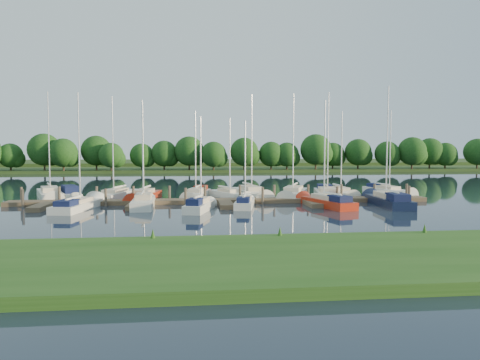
{
  "coord_description": "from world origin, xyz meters",
  "views": [
    {
      "loc": [
        -3.19,
        -36.48,
        5.33
      ],
      "look_at": [
        1.6,
        8.0,
        2.2
      ],
      "focal_mm": 35.0,
      "sensor_mm": 36.0,
      "label": 1
    }
  ],
  "objects": [
    {
      "name": "sailboat_s_3",
      "position": [
        1.69,
        4.85,
        0.31
      ],
      "size": [
        2.47,
        6.27,
        8.02
      ],
      "rotation": [
        0.0,
        0.0,
        -0.2
      ],
      "color": "white",
      "rests_on": "ground"
    },
    {
      "name": "sailboat_n_4",
      "position": [
        -2.49,
        13.24,
        0.31
      ],
      "size": [
        3.2,
        7.49,
        9.48
      ],
      "rotation": [
        0.0,
        0.0,
        2.9
      ],
      "color": "white",
      "rests_on": "ground"
    },
    {
      "name": "sailboat_n_7",
      "position": [
        7.69,
        11.87,
        0.28
      ],
      "size": [
        4.71,
        8.78,
        11.35
      ],
      "rotation": [
        0.0,
        0.0,
        2.77
      ],
      "color": "white",
      "rests_on": "ground"
    },
    {
      "name": "near_bank",
      "position": [
        0.0,
        -16.0,
        0.25
      ],
      "size": [
        90.0,
        10.0,
        0.5
      ],
      "primitive_type": "cube",
      "color": "#214C15",
      "rests_on": "ground"
    },
    {
      "name": "sailboat_n_3",
      "position": [
        -7.81,
        11.26,
        0.28
      ],
      "size": [
        3.03,
        8.21,
        10.39
      ],
      "rotation": [
        0.0,
        0.0,
        2.98
      ],
      "color": "#A7230F",
      "rests_on": "ground"
    },
    {
      "name": "sailboat_s_1",
      "position": [
        -7.32,
        5.62,
        0.29
      ],
      "size": [
        1.93,
        7.49,
        9.84
      ],
      "rotation": [
        0.0,
        0.0,
        0.02
      ],
      "color": "white",
      "rests_on": "ground"
    },
    {
      "name": "ground",
      "position": [
        0.0,
        0.0,
        0.0
      ],
      "size": [
        260.0,
        260.0,
        0.0
      ],
      "primitive_type": "plane",
      "color": "black",
      "rests_on": "ground"
    },
    {
      "name": "sailboat_n_5",
      "position": [
        0.91,
        12.76,
        0.27
      ],
      "size": [
        4.09,
        6.62,
        8.73
      ],
      "rotation": [
        0.0,
        0.0,
        3.6
      ],
      "color": "white",
      "rests_on": "ground"
    },
    {
      "name": "sailboat_n_8",
      "position": [
        11.28,
        11.62,
        0.32
      ],
      "size": [
        3.53,
        9.15,
        11.45
      ],
      "rotation": [
        0.0,
        0.0,
        2.96
      ],
      "color": "white",
      "rests_on": "ground"
    },
    {
      "name": "distant_hill",
      "position": [
        0.0,
        100.0,
        0.7
      ],
      "size": [
        220.0,
        40.0,
        1.4
      ],
      "primitive_type": "cube",
      "color": "#375123",
      "rests_on": "ground"
    },
    {
      "name": "sailboat_n_9",
      "position": [
        13.27,
        13.27,
        0.27
      ],
      "size": [
        1.98,
        7.52,
        9.56
      ],
      "rotation": [
        0.0,
        0.0,
        3.17
      ],
      "color": "white",
      "rests_on": "ground"
    },
    {
      "name": "sailboat_n_0",
      "position": [
        -17.64,
        13.62,
        0.28
      ],
      "size": [
        4.63,
        8.87,
        11.47
      ],
      "rotation": [
        0.0,
        0.0,
        3.5
      ],
      "color": "white",
      "rests_on": "ground"
    },
    {
      "name": "motorboat",
      "position": [
        -15.49,
        13.11,
        0.36
      ],
      "size": [
        3.46,
        5.68,
        1.75
      ],
      "rotation": [
        0.0,
        0.0,
        3.55
      ],
      "color": "white",
      "rests_on": "ground"
    },
    {
      "name": "sailboat_s_2",
      "position": [
        -2.37,
        2.66,
        0.33
      ],
      "size": [
        2.87,
        6.32,
        8.28
      ],
      "rotation": [
        0.0,
        0.0,
        -0.27
      ],
      "color": "white",
      "rests_on": "ground"
    },
    {
      "name": "sailboat_n_10",
      "position": [
        19.35,
        14.83,
        0.3
      ],
      "size": [
        3.32,
        7.86,
        9.81
      ],
      "rotation": [
        0.0,
        0.0,
        3.38
      ],
      "color": "white",
      "rests_on": "ground"
    },
    {
      "name": "sailboat_s_4",
      "position": [
        9.03,
        4.24,
        0.32
      ],
      "size": [
        3.56,
        7.83,
        9.98
      ],
      "rotation": [
        0.0,
        0.0,
        0.27
      ],
      "color": "#A7230F",
      "rests_on": "ground"
    },
    {
      "name": "dock",
      "position": [
        0.0,
        7.31,
        0.2
      ],
      "size": [
        40.0,
        6.0,
        0.4
      ],
      "color": "brown",
      "rests_on": "ground"
    },
    {
      "name": "sailboat_n_6",
      "position": [
        3.31,
        13.05,
        0.28
      ],
      "size": [
        3.51,
        9.0,
        11.39
      ],
      "rotation": [
        0.0,
        0.0,
        3.33
      ],
      "color": "white",
      "rests_on": "ground"
    },
    {
      "name": "far_shore",
      "position": [
        0.0,
        75.0,
        0.3
      ],
      "size": [
        180.0,
        30.0,
        0.6
      ],
      "primitive_type": "cube",
      "color": "#213C17",
      "rests_on": "ground"
    },
    {
      "name": "sailboat_s_5",
      "position": [
        14.83,
        4.39,
        0.34
      ],
      "size": [
        2.57,
        8.89,
        11.36
      ],
      "rotation": [
        0.0,
        0.0,
        -0.06
      ],
      "color": "black",
      "rests_on": "ground"
    },
    {
      "name": "treeline",
      "position": [
        1.31,
        61.99,
        4.09
      ],
      "size": [
        147.7,
        9.3,
        8.16
      ],
      "color": "#38281C",
      "rests_on": "ground"
    },
    {
      "name": "sailboat_s_0",
      "position": [
        -12.73,
        4.69,
        0.31
      ],
      "size": [
        3.14,
        8.3,
        10.34
      ],
      "rotation": [
        0.0,
        0.0,
        -0.18
      ],
      "color": "white",
      "rests_on": "ground"
    },
    {
      "name": "mooring_pilings",
      "position": [
        0.0,
        8.43,
        0.6
      ],
      "size": [
        38.24,
        2.84,
        2.0
      ],
      "color": "#473D33",
      "rests_on": "ground"
    },
    {
      "name": "sailboat_n_2",
      "position": [
        -11.04,
        13.31,
        0.27
      ],
      "size": [
        4.05,
        8.74,
        10.94
      ],
      "rotation": [
        0.0,
        0.0,
        2.86
      ],
      "color": "white",
      "rests_on": "ground"
    }
  ]
}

